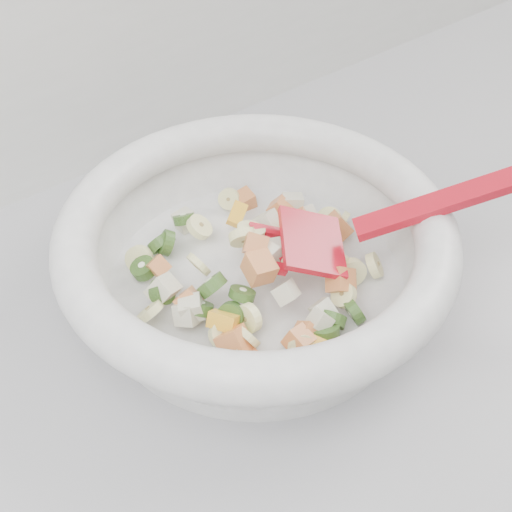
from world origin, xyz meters
TOP-DOWN VIEW (x-y plane):
  - mixing_bowl at (0.16, 1.45)m, footprint 0.45×0.37m

SIDE VIEW (x-z plane):
  - mixing_bowl at x=0.16m, z-range 0.88..1.03m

